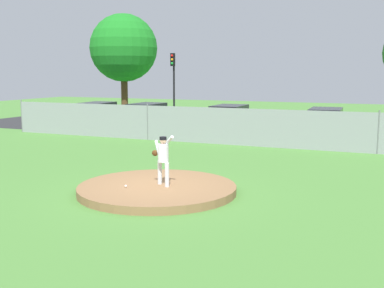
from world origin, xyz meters
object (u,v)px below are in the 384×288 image
Objects in this scene: parked_car_silver at (147,117)px; traffic_light_near at (173,75)px; pitcher_youth at (163,156)px; baseball at (126,186)px; parked_car_burgundy at (229,120)px; parked_car_white at (325,123)px; parked_car_teal at (97,115)px.

parked_car_silver is 0.91× the size of traffic_light_near.
pitcher_youth is 0.31× the size of traffic_light_near.
parked_car_silver is (-7.27, 14.62, 0.53)m from baseball.
parked_car_burgundy is (-1.87, 14.77, 0.54)m from baseball.
parked_car_teal is at bearing -177.10° from parked_car_white.
parked_car_white is at bearing 4.40° from parked_car_silver.
parked_car_teal is 1.02× the size of parked_car_silver.
baseball is 15.86m from parked_car_white.
traffic_light_near is at bearing 160.90° from parked_car_white.
traffic_light_near reaches higher than pitcher_youth.
pitcher_youth is 14.39m from parked_car_burgundy.
parked_car_silver is at bearing -85.18° from traffic_light_near.
parked_car_white is (3.55, 15.45, 0.51)m from baseball.
baseball is 16.33m from parked_car_silver.
parked_car_silver is 5.38m from traffic_light_near.
pitcher_youth reaches higher than parked_car_burgundy.
parked_car_teal is at bearing -179.59° from parked_car_burgundy.
parked_car_teal is 14.62m from parked_car_white.
parked_car_white is at bearing -19.10° from traffic_light_near.
traffic_light_near reaches higher than baseball.
parked_car_silver is (3.79, -0.09, 0.03)m from parked_car_teal.
traffic_light_near is at bearing 141.83° from parked_car_burgundy.
pitcher_youth is at bearing -65.37° from traffic_light_near.
pitcher_youth reaches higher than parked_car_silver.
parked_car_white is 0.98× the size of traffic_light_near.
parked_car_burgundy is 7.80m from traffic_light_near.
baseball is at bearing -82.80° from parked_car_burgundy.
parked_car_teal reaches higher than baseball.
parked_car_burgundy reaches higher than parked_car_silver.
baseball is 0.02× the size of parked_car_burgundy.
parked_car_burgundy is (-2.76, 14.12, -0.32)m from pitcher_youth.
baseball is 21.02m from traffic_light_near.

